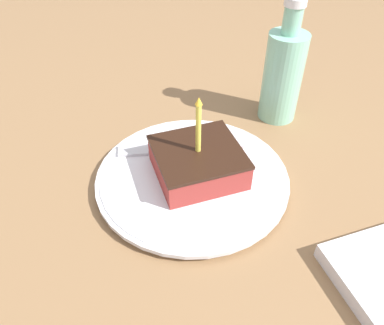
{
  "coord_description": "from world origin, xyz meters",
  "views": [
    {
      "loc": [
        0.36,
        -0.1,
        0.37
      ],
      "look_at": [
        -0.0,
        0.02,
        0.04
      ],
      "focal_mm": 35.0,
      "sensor_mm": 36.0,
      "label": 1
    }
  ],
  "objects_px": {
    "plate": "(192,177)",
    "bottle": "(283,74)",
    "cake_slice": "(198,162)",
    "fork": "(176,148)"
  },
  "relations": [
    {
      "from": "fork",
      "to": "plate",
      "type": "bearing_deg",
      "value": 5.82
    },
    {
      "from": "plate",
      "to": "fork",
      "type": "height_order",
      "value": "fork"
    },
    {
      "from": "cake_slice",
      "to": "fork",
      "type": "height_order",
      "value": "cake_slice"
    },
    {
      "from": "bottle",
      "to": "cake_slice",
      "type": "bearing_deg",
      "value": -58.74
    },
    {
      "from": "cake_slice",
      "to": "bottle",
      "type": "bearing_deg",
      "value": 121.26
    },
    {
      "from": "fork",
      "to": "bottle",
      "type": "relative_size",
      "value": 0.99
    },
    {
      "from": "plate",
      "to": "fork",
      "type": "bearing_deg",
      "value": -174.18
    },
    {
      "from": "plate",
      "to": "bottle",
      "type": "bearing_deg",
      "value": 119.69
    },
    {
      "from": "plate",
      "to": "cake_slice",
      "type": "bearing_deg",
      "value": 74.06
    },
    {
      "from": "plate",
      "to": "bottle",
      "type": "distance_m",
      "value": 0.23
    }
  ]
}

